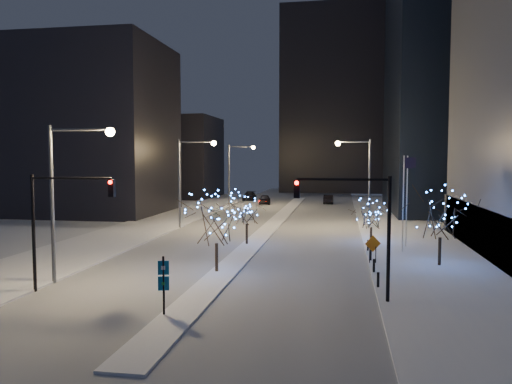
% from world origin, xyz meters
% --- Properties ---
extents(ground, '(160.00, 160.00, 0.00)m').
position_xyz_m(ground, '(0.00, 0.00, 0.00)').
color(ground, silver).
rests_on(ground, ground).
extents(road, '(20.00, 130.00, 0.02)m').
position_xyz_m(road, '(0.00, 35.00, 0.01)').
color(road, '#A5A9B3').
rests_on(road, ground).
extents(median, '(2.00, 80.00, 0.15)m').
position_xyz_m(median, '(0.00, 30.00, 0.07)').
color(median, white).
rests_on(median, ground).
extents(east_sidewalk, '(10.00, 90.00, 0.15)m').
position_xyz_m(east_sidewalk, '(15.00, 20.00, 0.07)').
color(east_sidewalk, white).
rests_on(east_sidewalk, ground).
extents(west_sidewalk, '(8.00, 90.00, 0.15)m').
position_xyz_m(west_sidewalk, '(-14.00, 20.00, 0.07)').
color(west_sidewalk, white).
rests_on(west_sidewalk, ground).
extents(filler_west_near, '(22.00, 18.00, 24.00)m').
position_xyz_m(filler_west_near, '(-28.00, 40.00, 12.00)').
color(filler_west_near, black).
rests_on(filler_west_near, ground).
extents(filler_west_far, '(18.00, 16.00, 16.00)m').
position_xyz_m(filler_west_far, '(-26.00, 70.00, 8.00)').
color(filler_west_far, black).
rests_on(filler_west_far, ground).
extents(horizon_block, '(24.00, 14.00, 42.00)m').
position_xyz_m(horizon_block, '(6.00, 92.00, 21.00)').
color(horizon_block, black).
rests_on(horizon_block, ground).
extents(street_lamp_w_near, '(4.40, 0.56, 10.00)m').
position_xyz_m(street_lamp_w_near, '(-8.94, 2.00, 6.50)').
color(street_lamp_w_near, '#595E66').
rests_on(street_lamp_w_near, ground).
extents(street_lamp_w_mid, '(4.40, 0.56, 10.00)m').
position_xyz_m(street_lamp_w_mid, '(-8.94, 27.00, 6.50)').
color(street_lamp_w_mid, '#595E66').
rests_on(street_lamp_w_mid, ground).
extents(street_lamp_w_far, '(4.40, 0.56, 10.00)m').
position_xyz_m(street_lamp_w_far, '(-8.94, 52.00, 6.50)').
color(street_lamp_w_far, '#595E66').
rests_on(street_lamp_w_far, ground).
extents(street_lamp_east, '(3.90, 0.56, 10.00)m').
position_xyz_m(street_lamp_east, '(10.08, 30.00, 6.45)').
color(street_lamp_east, '#595E66').
rests_on(street_lamp_east, ground).
extents(traffic_signal_west, '(5.26, 0.43, 7.00)m').
position_xyz_m(traffic_signal_west, '(-8.44, -0.00, 4.76)').
color(traffic_signal_west, black).
rests_on(traffic_signal_west, ground).
extents(traffic_signal_east, '(5.26, 0.43, 7.00)m').
position_xyz_m(traffic_signal_east, '(8.94, 1.00, 4.76)').
color(traffic_signal_east, black).
rests_on(traffic_signal_east, ground).
extents(flagpoles, '(1.35, 2.60, 8.00)m').
position_xyz_m(flagpoles, '(13.37, 17.25, 4.80)').
color(flagpoles, silver).
rests_on(flagpoles, east_sidewalk).
extents(bollards, '(0.16, 12.16, 0.90)m').
position_xyz_m(bollards, '(10.20, 10.00, 0.60)').
color(bollards, black).
rests_on(bollards, east_sidewalk).
extents(car_near, '(2.46, 4.93, 1.61)m').
position_xyz_m(car_near, '(-4.97, 57.22, 0.81)').
color(car_near, black).
rests_on(car_near, ground).
extents(car_mid, '(1.64, 4.64, 1.52)m').
position_xyz_m(car_mid, '(5.76, 60.23, 0.76)').
color(car_mid, black).
rests_on(car_mid, ground).
extents(car_far, '(2.38, 5.39, 1.54)m').
position_xyz_m(car_far, '(-9.00, 64.77, 0.77)').
color(car_far, black).
rests_on(car_far, ground).
extents(holiday_tree_median_near, '(5.31, 5.31, 5.69)m').
position_xyz_m(holiday_tree_median_near, '(-0.50, 6.44, 3.79)').
color(holiday_tree_median_near, black).
rests_on(holiday_tree_median_near, median).
extents(holiday_tree_median_far, '(3.65, 3.65, 4.59)m').
position_xyz_m(holiday_tree_median_far, '(-0.50, 17.56, 3.24)').
color(holiday_tree_median_far, black).
rests_on(holiday_tree_median_far, median).
extents(holiday_tree_plaza_near, '(5.48, 5.48, 5.69)m').
position_xyz_m(holiday_tree_plaza_near, '(15.05, 11.09, 3.84)').
color(holiday_tree_plaza_near, black).
rests_on(holiday_tree_plaza_near, east_sidewalk).
extents(holiday_tree_plaza_far, '(3.76, 3.76, 3.87)m').
position_xyz_m(holiday_tree_plaza_far, '(10.74, 21.15, 2.60)').
color(holiday_tree_plaza_far, black).
rests_on(holiday_tree_plaza_far, east_sidewalk).
extents(wayfinding_sign, '(0.55, 0.19, 3.10)m').
position_xyz_m(wayfinding_sign, '(-0.76, -3.23, 1.90)').
color(wayfinding_sign, black).
rests_on(wayfinding_sign, ground).
extents(construction_sign, '(1.18, 0.51, 2.07)m').
position_xyz_m(construction_sign, '(10.30, 11.08, 1.40)').
color(construction_sign, black).
rests_on(construction_sign, east_sidewalk).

